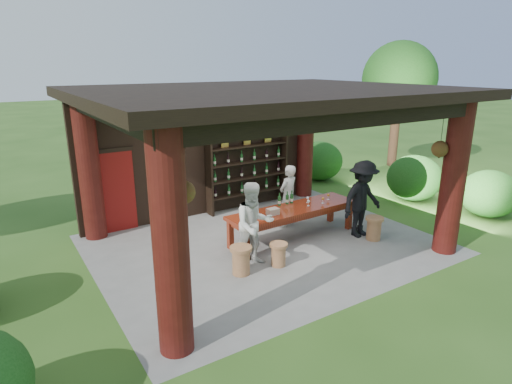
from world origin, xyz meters
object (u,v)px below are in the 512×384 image
stool_near_left (279,254)px  guest_woman (254,225)px  stool_near_right (374,228)px  napkin_basket (273,211)px  host (288,196)px  stool_far_left (241,260)px  tasting_table (293,213)px  guest_man (362,199)px  wine_shelf (248,170)px

stool_near_left → guest_woman: bearing=140.2°
stool_near_right → napkin_basket: napkin_basket is taller
host → stool_far_left: bearing=20.1°
tasting_table → stool_far_left: size_ratio=5.77×
guest_man → napkin_basket: bearing=158.3°
stool_near_left → stool_near_right: stool_near_right is taller
tasting_table → stool_far_left: bearing=-155.4°
wine_shelf → stool_near_right: bearing=-70.7°
tasting_table → host: bearing=62.1°
napkin_basket → guest_man: bearing=-17.1°
guest_woman → stool_near_right: bearing=2.1°
stool_near_right → guest_woman: (-3.05, 0.42, 0.58)m
stool_far_left → napkin_basket: bearing=31.3°
host → guest_man: guest_man is taller
wine_shelf → stool_near_left: (-1.41, -3.48, -0.84)m
stool_near_right → guest_man: size_ratio=0.30×
wine_shelf → napkin_basket: 2.77m
tasting_table → guest_woman: 1.67m
guest_woman → tasting_table: bearing=33.9°
guest_man → napkin_basket: 2.21m
stool_near_left → guest_woman: (-0.39, 0.32, 0.61)m
guest_man → napkin_basket: (-2.11, 0.65, -0.10)m
stool_near_right → guest_woman: size_ratio=0.32×
wine_shelf → stool_far_left: (-2.24, -3.38, -0.79)m
stool_near_left → tasting_table: bearing=41.5°
wine_shelf → stool_far_left: wine_shelf is taller
wine_shelf → stool_near_left: bearing=-112.1°
stool_far_left → napkin_basket: napkin_basket is taller
host → guest_woman: (-1.90, -1.40, 0.09)m
guest_woman → napkin_basket: bearing=43.4°
wine_shelf → napkin_basket: size_ratio=9.57×
stool_near_left → stool_near_right: 2.67m
stool_near_right → stool_far_left: size_ratio=0.96×
host → stool_near_right: bearing=107.7°
guest_man → napkin_basket: size_ratio=7.09×
stool_far_left → guest_man: (3.40, 0.14, 0.62)m
stool_near_left → host: size_ratio=0.31×
stool_near_right → host: (-1.15, 1.82, 0.49)m
wine_shelf → stool_far_left: size_ratio=4.33×
wine_shelf → guest_man: (1.16, -3.24, -0.18)m
stool_near_left → host: (1.51, 1.73, 0.53)m
tasting_table → napkin_basket: size_ratio=12.76×
tasting_table → stool_near_right: (1.54, -1.09, -0.34)m
napkin_basket → stool_far_left: bearing=-148.7°
guest_man → stool_near_right: bearing=-79.1°
tasting_table → stool_near_right: size_ratio=6.00×
stool_near_left → napkin_basket: bearing=62.4°
guest_woman → guest_man: 2.96m
host → napkin_basket: bearing=24.1°
stool_far_left → guest_woman: size_ratio=0.33×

